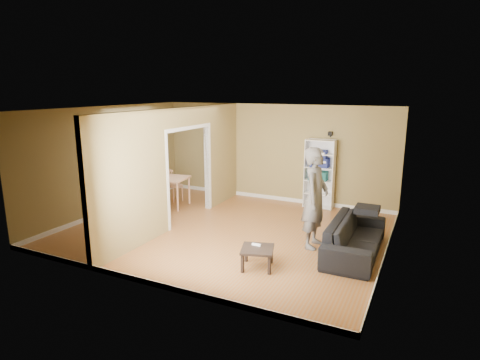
# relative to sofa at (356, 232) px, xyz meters

# --- Properties ---
(room_shell) EXTENTS (6.50, 6.50, 6.50)m
(room_shell) POSITION_rel_sofa_xyz_m (-2.70, 0.06, 0.88)
(room_shell) COLOR olive
(room_shell) RESTS_ON ground
(partition) EXTENTS (0.22, 5.50, 2.60)m
(partition) POSITION_rel_sofa_xyz_m (-3.90, 0.06, 0.88)
(partition) COLOR olive
(partition) RESTS_ON ground
(wall_speaker) EXTENTS (0.10, 0.10, 0.10)m
(wall_speaker) POSITION_rel_sofa_xyz_m (-1.20, 2.75, 1.48)
(wall_speaker) COLOR black
(wall_speaker) RESTS_ON room_shell
(sofa) EXTENTS (2.21, 0.97, 0.84)m
(sofa) POSITION_rel_sofa_xyz_m (0.00, 0.00, 0.00)
(sofa) COLOR black
(sofa) RESTS_ON ground
(person) EXTENTS (0.84, 0.67, 2.28)m
(person) POSITION_rel_sofa_xyz_m (-0.78, 0.00, 0.72)
(person) COLOR slate
(person) RESTS_ON ground
(bookshelf) EXTENTS (0.74, 0.32, 1.76)m
(bookshelf) POSITION_rel_sofa_xyz_m (-1.39, 2.66, 0.46)
(bookshelf) COLOR white
(bookshelf) RESTS_ON ground
(paper_box_teal) EXTENTS (0.45, 0.29, 0.23)m
(paper_box_teal) POSITION_rel_sofa_xyz_m (-1.42, 2.62, 0.41)
(paper_box_teal) COLOR #206466
(paper_box_teal) RESTS_ON bookshelf
(paper_box_navy_b) EXTENTS (0.45, 0.29, 0.23)m
(paper_box_navy_b) POSITION_rel_sofa_xyz_m (-1.39, 2.62, 0.76)
(paper_box_navy_b) COLOR navy
(paper_box_navy_b) RESTS_ON bookshelf
(paper_box_navy_c) EXTENTS (0.39, 0.25, 0.20)m
(paper_box_navy_c) POSITION_rel_sofa_xyz_m (-1.42, 2.62, 0.94)
(paper_box_navy_c) COLOR navy
(paper_box_navy_c) RESTS_ON bookshelf
(coffee_table) EXTENTS (0.54, 0.54, 0.36)m
(coffee_table) POSITION_rel_sofa_xyz_m (-1.39, -1.36, -0.11)
(coffee_table) COLOR #362720
(coffee_table) RESTS_ON ground
(game_controller) EXTENTS (0.16, 0.04, 0.03)m
(game_controller) POSITION_rel_sofa_xyz_m (-1.45, -1.26, -0.04)
(game_controller) COLOR white
(game_controller) RESTS_ON coffee_table
(dining_table) EXTENTS (1.22, 0.82, 0.77)m
(dining_table) POSITION_rel_sofa_xyz_m (-5.07, 1.01, 0.27)
(dining_table) COLOR #EFAE81
(dining_table) RESTS_ON ground
(chair_left) EXTENTS (0.53, 0.53, 0.96)m
(chair_left) POSITION_rel_sofa_xyz_m (-5.75, 0.99, 0.06)
(chair_left) COLOR tan
(chair_left) RESTS_ON ground
(chair_near) EXTENTS (0.51, 0.51, 0.95)m
(chair_near) POSITION_rel_sofa_xyz_m (-5.03, 0.39, 0.06)
(chair_near) COLOR tan
(chair_near) RESTS_ON ground
(chair_far) EXTENTS (0.54, 0.54, 0.90)m
(chair_far) POSITION_rel_sofa_xyz_m (-5.08, 1.53, 0.03)
(chair_far) COLOR tan
(chair_far) RESTS_ON ground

